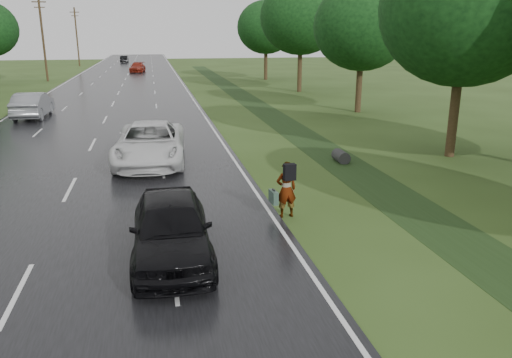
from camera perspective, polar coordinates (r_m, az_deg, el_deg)
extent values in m
plane|color=#2E4418|center=(12.66, -25.63, -11.93)|extent=(220.00, 220.00, 0.00)
cube|color=black|center=(56.24, -15.16, 10.01)|extent=(14.00, 180.00, 0.04)
cube|color=silver|center=(56.25, -8.19, 10.43)|extent=(0.12, 180.00, 0.01)
cube|color=silver|center=(57.02, -22.03, 9.50)|extent=(0.12, 180.00, 0.01)
cube|color=silver|center=(56.23, -15.17, 10.03)|extent=(0.12, 180.00, 0.01)
cube|color=#1E3213|center=(32.45, 3.28, 6.27)|extent=(2.20, 120.00, 0.01)
cylinder|color=#2D2D2D|center=(23.08, 9.67, 2.56)|extent=(0.56, 1.00, 0.56)
cylinder|color=#372516|center=(67.02, -23.16, 14.50)|extent=(0.26, 0.26, 10.00)
cube|color=#372516|center=(67.12, -23.58, 18.06)|extent=(1.60, 0.12, 0.12)
cube|color=#372516|center=(67.09, -23.52, 17.55)|extent=(1.20, 0.10, 0.10)
cylinder|color=#372516|center=(96.66, -19.79, 15.00)|extent=(0.26, 0.26, 10.00)
cube|color=#372516|center=(96.73, -20.04, 17.48)|extent=(1.60, 0.12, 0.12)
cube|color=#372516|center=(96.71, -20.00, 17.13)|extent=(1.20, 0.10, 0.10)
cylinder|color=#372516|center=(25.28, 21.65, 6.69)|extent=(0.44, 0.44, 3.84)
ellipsoid|color=black|center=(25.02, 22.83, 17.49)|extent=(7.60, 7.60, 6.84)
cylinder|color=#372516|center=(38.14, 11.67, 10.13)|extent=(0.44, 0.44, 3.52)
ellipsoid|color=black|center=(37.95, 12.06, 16.72)|extent=(7.00, 7.00, 6.30)
cylinder|color=#372516|center=(51.11, 5.01, 12.24)|extent=(0.44, 0.44, 4.16)
ellipsoid|color=black|center=(51.01, 5.16, 17.94)|extent=(8.00, 8.00, 7.20)
cylinder|color=#372516|center=(64.57, 1.12, 12.92)|extent=(0.44, 0.44, 3.68)
ellipsoid|color=black|center=(64.47, 1.14, 16.95)|extent=(7.20, 7.20, 6.48)
imported|color=#A5998C|center=(15.76, 3.48, -1.20)|extent=(0.70, 0.50, 1.82)
cube|color=black|center=(15.34, 3.86, 0.80)|extent=(0.38, 0.25, 0.51)
cube|color=#354D41|center=(15.80, 2.02, -2.07)|extent=(0.22, 0.52, 0.41)
cube|color=black|center=(15.72, 2.02, -1.23)|extent=(0.06, 0.17, 0.04)
imported|color=silver|center=(22.80, -12.03, 4.02)|extent=(3.39, 6.61, 1.79)
imported|color=black|center=(12.95, -9.69, -5.51)|extent=(2.05, 4.98, 1.69)
imported|color=gray|center=(38.01, -24.16, 7.74)|extent=(1.96, 5.32, 1.74)
imported|color=maroon|center=(78.78, -13.39, 12.31)|extent=(2.53, 5.09, 1.42)
imported|color=black|center=(106.24, -14.81, 13.12)|extent=(1.56, 4.08, 1.33)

